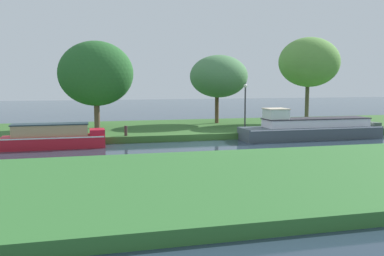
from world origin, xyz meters
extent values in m
plane|color=#263644|center=(0.00, 0.00, 0.00)|extent=(120.00, 120.00, 0.00)
cube|color=#346129|center=(0.00, 7.00, 0.20)|extent=(72.00, 10.00, 0.40)
cube|color=#336E30|center=(0.00, -9.00, 0.20)|extent=(72.00, 10.00, 0.40)
cube|color=#444F59|center=(6.68, 1.20, 0.39)|extent=(9.16, 2.04, 0.78)
cube|color=silver|center=(6.68, 1.20, 0.74)|extent=(8.98, 2.07, 0.07)
cube|color=white|center=(7.06, 1.20, 1.02)|extent=(6.84, 1.55, 0.48)
cube|color=#2F2B35|center=(7.06, 1.20, 1.29)|extent=(6.94, 1.63, 0.06)
cube|color=silver|center=(4.26, 1.20, 1.59)|extent=(1.25, 1.31, 0.65)
cube|color=beige|center=(4.26, 1.20, 1.95)|extent=(1.35, 1.39, 0.06)
cube|color=#445449|center=(10.98, 1.20, 0.88)|extent=(0.56, 1.71, 0.21)
cube|color=red|center=(-8.89, 1.20, 0.34)|extent=(5.43, 1.41, 0.69)
cube|color=white|center=(-8.89, 1.20, 0.65)|extent=(5.32, 1.44, 0.07)
cube|color=tan|center=(-9.06, 1.20, 0.99)|extent=(3.93, 1.07, 0.62)
cube|color=#25343C|center=(-9.06, 1.20, 1.33)|extent=(4.03, 1.13, 0.06)
cube|color=red|center=(-6.57, 1.20, 0.84)|extent=(0.81, 1.18, 0.31)
cylinder|color=brown|center=(-6.41, 7.13, 1.67)|extent=(0.39, 0.39, 2.55)
ellipsoid|color=#29622B|center=(-6.41, 7.10, 4.17)|extent=(5.12, 3.56, 4.44)
cylinder|color=brown|center=(2.71, 8.42, 1.76)|extent=(0.30, 0.30, 2.73)
ellipsoid|color=#4D814F|center=(2.71, 8.02, 4.01)|extent=(4.36, 4.69, 3.21)
cylinder|color=brown|center=(9.81, 7.31, 2.23)|extent=(0.30, 0.30, 3.65)
ellipsoid|color=#5F9743|center=(9.81, 7.15, 5.11)|extent=(4.78, 4.42, 3.84)
cylinder|color=#333338|center=(3.05, 3.30, 1.81)|extent=(0.10, 0.10, 2.82)
sphere|color=white|center=(3.05, 3.30, 3.34)|extent=(0.24, 0.24, 0.24)
cylinder|color=#422E2C|center=(-4.87, 2.42, 0.70)|extent=(0.18, 0.18, 0.60)
camera|label=1|loc=(-7.19, -22.86, 3.68)|focal=39.63mm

